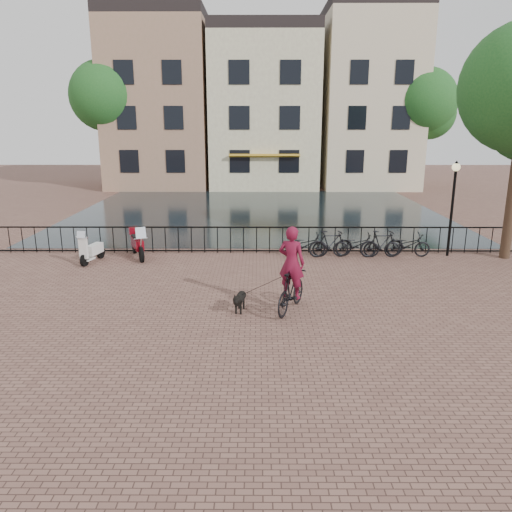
{
  "coord_description": "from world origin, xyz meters",
  "views": [
    {
      "loc": [
        0.06,
        -10.61,
        4.83
      ],
      "look_at": [
        0.0,
        3.0,
        1.2
      ],
      "focal_mm": 35.0,
      "sensor_mm": 36.0,
      "label": 1
    }
  ],
  "objects_px": {
    "scooter": "(92,245)",
    "cyclist": "(291,274)",
    "motorcycle": "(137,240)",
    "lamp_post": "(454,193)",
    "dog": "(240,301)"
  },
  "relations": [
    {
      "from": "lamp_post",
      "to": "motorcycle",
      "type": "bearing_deg",
      "value": -178.33
    },
    {
      "from": "cyclist",
      "to": "scooter",
      "type": "distance_m",
      "value": 8.32
    },
    {
      "from": "cyclist",
      "to": "lamp_post",
      "type": "bearing_deg",
      "value": -113.77
    },
    {
      "from": "lamp_post",
      "to": "motorcycle",
      "type": "xyz_separation_m",
      "value": [
        -11.6,
        -0.34,
        -1.72
      ]
    },
    {
      "from": "cyclist",
      "to": "motorcycle",
      "type": "xyz_separation_m",
      "value": [
        -5.33,
        5.42,
        -0.36
      ]
    },
    {
      "from": "motorcycle",
      "to": "scooter",
      "type": "height_order",
      "value": "motorcycle"
    },
    {
      "from": "motorcycle",
      "to": "scooter",
      "type": "bearing_deg",
      "value": 179.73
    },
    {
      "from": "dog",
      "to": "scooter",
      "type": "bearing_deg",
      "value": 148.31
    },
    {
      "from": "scooter",
      "to": "cyclist",
      "type": "bearing_deg",
      "value": -22.23
    },
    {
      "from": "cyclist",
      "to": "motorcycle",
      "type": "bearing_deg",
      "value": -21.77
    },
    {
      "from": "lamp_post",
      "to": "motorcycle",
      "type": "height_order",
      "value": "lamp_post"
    },
    {
      "from": "lamp_post",
      "to": "dog",
      "type": "relative_size",
      "value": 3.91
    },
    {
      "from": "cyclist",
      "to": "dog",
      "type": "relative_size",
      "value": 3.03
    },
    {
      "from": "cyclist",
      "to": "dog",
      "type": "distance_m",
      "value": 1.54
    },
    {
      "from": "dog",
      "to": "motorcycle",
      "type": "bearing_deg",
      "value": 135.92
    }
  ]
}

